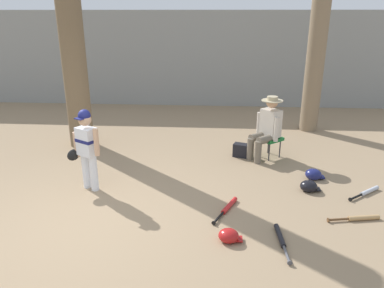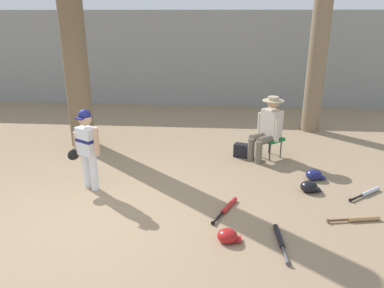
{
  "view_description": "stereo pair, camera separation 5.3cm",
  "coord_description": "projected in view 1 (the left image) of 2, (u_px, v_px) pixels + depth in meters",
  "views": [
    {
      "loc": [
        1.75,
        -4.12,
        2.66
      ],
      "look_at": [
        1.37,
        1.23,
        0.75
      ],
      "focal_mm": 34.51,
      "sensor_mm": 36.0,
      "label": 1
    },
    {
      "loc": [
        1.8,
        -4.12,
        2.66
      ],
      "look_at": [
        1.37,
        1.23,
        0.75
      ],
      "focal_mm": 34.51,
      "sensor_mm": 36.0,
      "label": 2
    }
  ],
  "objects": [
    {
      "name": "seated_spectator",
      "position": [
        267.0,
        126.0,
        6.96
      ],
      "size": [
        0.64,
        0.61,
        1.2
      ],
      "color": "#6B6051",
      "rests_on": "ground"
    },
    {
      "name": "bat_red_barrel",
      "position": [
        228.0,
        207.0,
        5.28
      ],
      "size": [
        0.37,
        0.74,
        0.07
      ],
      "color": "red",
      "rests_on": "ground"
    },
    {
      "name": "batting_helmet_red",
      "position": [
        229.0,
        236.0,
        4.54
      ],
      "size": [
        0.3,
        0.23,
        0.17
      ],
      "color": "#A81919",
      "rests_on": "ground"
    },
    {
      "name": "tree_near_player",
      "position": [
        73.0,
        47.0,
        7.23
      ],
      "size": [
        0.77,
        0.77,
        4.82
      ],
      "color": "brown",
      "rests_on": "ground"
    },
    {
      "name": "bat_aluminum_silver",
      "position": [
        367.0,
        192.0,
        5.74
      ],
      "size": [
        0.61,
        0.5,
        0.07
      ],
      "color": "#B7BCC6",
      "rests_on": "ground"
    },
    {
      "name": "batting_helmet_navy",
      "position": [
        314.0,
        174.0,
        6.24
      ],
      "size": [
        0.32,
        0.25,
        0.19
      ],
      "color": "navy",
      "rests_on": "ground"
    },
    {
      "name": "ground_plane",
      "position": [
        82.0,
        226.0,
        4.88
      ],
      "size": [
        60.0,
        60.0,
        0.0
      ],
      "primitive_type": "plane",
      "color": "#937A5B"
    },
    {
      "name": "bat_wood_tan",
      "position": [
        360.0,
        218.0,
        5.0
      ],
      "size": [
        0.73,
        0.19,
        0.07
      ],
      "color": "tan",
      "rests_on": "ground"
    },
    {
      "name": "concrete_back_wall",
      "position": [
        160.0,
        59.0,
        11.0
      ],
      "size": [
        18.0,
        0.36,
        2.74
      ],
      "primitive_type": "cube",
      "color": "gray",
      "rests_on": "ground"
    },
    {
      "name": "young_ballplayer",
      "position": [
        86.0,
        145.0,
        5.67
      ],
      "size": [
        0.61,
        0.36,
        1.31
      ],
      "color": "white",
      "rests_on": "ground"
    },
    {
      "name": "batting_helmet_black",
      "position": [
        309.0,
        186.0,
        5.82
      ],
      "size": [
        0.32,
        0.25,
        0.18
      ],
      "color": "black",
      "rests_on": "ground"
    },
    {
      "name": "handbag_beside_stool",
      "position": [
        242.0,
        150.0,
        7.19
      ],
      "size": [
        0.38,
        0.28,
        0.26
      ],
      "primitive_type": "cube",
      "rotation": [
        0.0,
        0.0,
        -0.34
      ],
      "color": "black",
      "rests_on": "ground"
    },
    {
      "name": "folding_stool",
      "position": [
        269.0,
        139.0,
        7.1
      ],
      "size": [
        0.56,
        0.56,
        0.41
      ],
      "color": "#196B2D",
      "rests_on": "ground"
    },
    {
      "name": "bat_black_composite",
      "position": [
        281.0,
        238.0,
        4.55
      ],
      "size": [
        0.1,
        0.77,
        0.07
      ],
      "color": "black",
      "rests_on": "ground"
    },
    {
      "name": "tree_behind_spectator",
      "position": [
        316.0,
        50.0,
        8.28
      ],
      "size": [
        0.57,
        0.57,
        4.28
      ],
      "color": "#7F6B51",
      "rests_on": "ground"
    }
  ]
}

